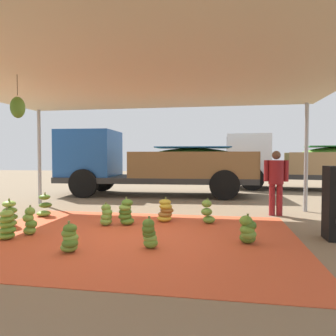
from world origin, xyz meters
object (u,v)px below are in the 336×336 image
Objects in this scene: banana_bunch_4 at (149,234)px; banana_bunch_7 at (44,206)px; banana_bunch_1 at (208,213)px; banana_bunch_9 at (70,239)px; banana_bunch_0 at (30,222)px; banana_bunch_10 at (106,215)px; cargo_truck_main at (149,163)px; worker_0 at (276,178)px; banana_bunch_5 at (9,215)px; banana_bunch_6 at (7,226)px; banana_bunch_3 at (165,211)px; banana_bunch_8 at (126,213)px; cargo_truck_far at (300,161)px; banana_bunch_2 at (248,230)px.

banana_bunch_4 is 0.90× the size of banana_bunch_7.
banana_bunch_9 is (-1.97, -2.38, -0.03)m from banana_bunch_1.
banana_bunch_10 is at bearing 41.08° from banana_bunch_0.
cargo_truck_main is at bearing 103.18° from banana_bunch_4.
worker_0 is (3.58, 3.62, 0.71)m from banana_bunch_9.
banana_bunch_5 reaches higher than banana_bunch_10.
banana_bunch_6 is (-3.40, -1.88, 0.01)m from banana_bunch_1.
banana_bunch_3 is 0.93× the size of banana_bunch_8.
worker_0 is at bearing 24.89° from banana_bunch_3.
banana_bunch_0 is 2.76m from banana_bunch_3.
banana_bunch_4 is 1.07× the size of banana_bunch_9.
banana_bunch_5 is at bearing 124.14° from banana_bunch_6.
banana_bunch_8 is 0.08× the size of cargo_truck_main.
banana_bunch_4 is (0.11, -2.05, -0.01)m from banana_bunch_3.
cargo_truck_far reaches higher than worker_0.
cargo_truck_main is (-0.30, 5.20, 0.98)m from banana_bunch_10.
banana_bunch_1 is 0.94m from banana_bunch_3.
worker_0 reaches higher than banana_bunch_1.
cargo_truck_far is at bearing 55.09° from banana_bunch_10.
banana_bunch_4 is 3.34m from banana_bunch_5.
banana_bunch_2 is 9.64m from cargo_truck_far.
banana_bunch_4 is 1.80m from banana_bunch_8.
banana_bunch_5 is (-3.18, 1.01, 0.02)m from banana_bunch_4.
banana_bunch_7 reaches higher than banana_bunch_9.
banana_bunch_6 is 1.52m from banana_bunch_9.
banana_bunch_9 is (1.23, -0.86, -0.03)m from banana_bunch_0.
banana_bunch_7 is at bearing 104.27° from banana_bunch_6.
banana_bunch_1 is 8.55m from cargo_truck_far.
cargo_truck_main is at bearing 82.49° from banana_bunch_0.
banana_bunch_7 is 0.98× the size of banana_bunch_8.
banana_bunch_10 is at bearing -165.32° from banana_bunch_1.
banana_bunch_6 is 0.08× the size of cargo_truck_far.
banana_bunch_5 is 1.98m from banana_bunch_10.
cargo_truck_main is (-0.41, 7.04, 0.99)m from banana_bunch_9.
banana_bunch_3 is at bearing 18.75° from banana_bunch_5.
banana_bunch_4 is 0.32× the size of worker_0.
banana_bunch_5 reaches higher than banana_bunch_7.
banana_bunch_3 is at bearing 137.41° from banana_bunch_2.
banana_bunch_10 is 0.07× the size of cargo_truck_main.
banana_bunch_9 is (-1.15, -0.39, -0.02)m from banana_bunch_4.
banana_bunch_9 is 5.14m from worker_0.
banana_bunch_1 reaches higher than banana_bunch_10.
banana_bunch_2 is 0.88× the size of banana_bunch_6.
banana_bunch_1 is 3.89m from banana_bunch_6.
banana_bunch_2 is at bearing -19.60° from banana_bunch_7.
banana_bunch_8 is (1.71, 1.46, 0.02)m from banana_bunch_6.
banana_bunch_2 is 1.03× the size of banana_bunch_10.
banana_bunch_0 is 1.48m from banana_bunch_10.
banana_bunch_4 is (2.37, -0.47, -0.01)m from banana_bunch_0.
banana_bunch_3 is 0.95× the size of banana_bunch_6.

